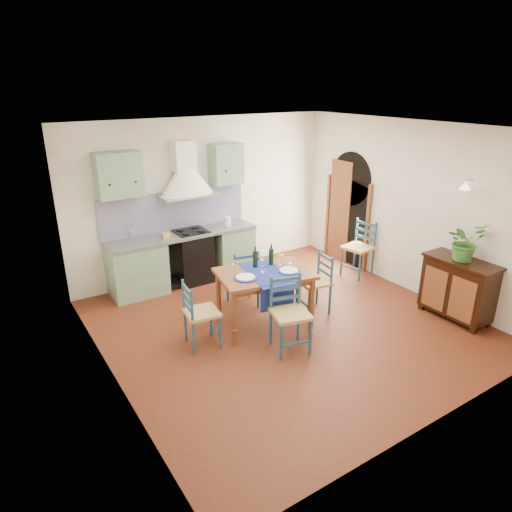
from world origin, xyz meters
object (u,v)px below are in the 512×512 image
Objects in this scene: dining_table at (265,278)px; chair_near at (290,313)px; sideboard at (458,287)px; potted_plant at (465,242)px.

chair_near is (-0.08, -0.70, -0.22)m from dining_table.
chair_near is 2.69m from sideboard.
sideboard is 1.84× the size of potted_plant.
potted_plant is (-0.01, 0.00, 0.71)m from sideboard.
chair_near reaches higher than sideboard.
dining_table is 1.38× the size of sideboard.
dining_table reaches higher than chair_near.
dining_table is 2.88m from sideboard.
dining_table is at bearing 151.24° from sideboard.
sideboard is at bearing -11.91° from potted_plant.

